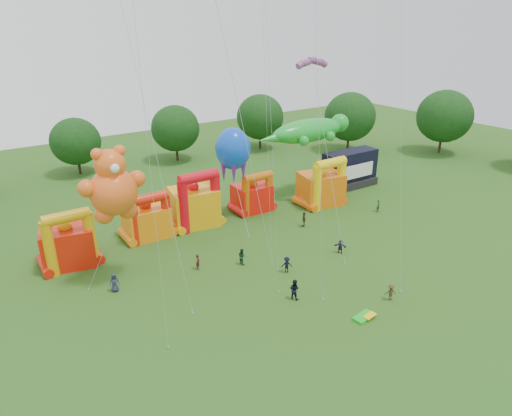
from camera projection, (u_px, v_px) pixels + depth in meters
ground at (399, 355)px, 34.09m from camera, size 160.00×160.00×0.00m
tree_ring at (392, 284)px, 31.52m from camera, size 122.77×124.86×12.07m
bouncy_castle_0 at (68, 244)px, 45.57m from camera, size 5.68×4.93×6.30m
bouncy_castle_1 at (147, 219)px, 51.59m from camera, size 5.01×4.07×5.63m
bouncy_castle_2 at (195, 204)px, 54.39m from camera, size 6.06×5.18×7.09m
bouncy_castle_3 at (253, 195)px, 58.74m from camera, size 4.68×3.81×5.42m
bouncy_castle_4 at (322, 186)px, 60.63m from camera, size 6.17×5.35×6.64m
stage_trailer at (350, 170)px, 66.93m from camera, size 8.64×3.43×5.44m
teddy_bear_kite at (112, 192)px, 40.26m from camera, size 6.50×4.26×13.25m
gecko_kite at (314, 144)px, 61.40m from camera, size 15.23×7.88×10.90m
octopus_kite at (236, 174)px, 54.23m from camera, size 4.22×8.48×11.42m
parafoil_kites at (283, 155)px, 42.53m from camera, size 24.75×11.30×27.79m
diamond_kites at (281, 100)px, 38.59m from camera, size 23.36×18.61×41.42m
folded_kite_bundle at (365, 317)px, 38.19m from camera, size 2.12×1.31×0.31m
spectator_0 at (114, 283)px, 41.62m from camera, size 0.96×0.67×1.86m
spectator_1 at (198, 262)px, 45.32m from camera, size 0.65×0.74×1.70m
spectator_2 at (242, 256)px, 46.31m from camera, size 0.72×0.89×1.74m
spectator_3 at (287, 265)px, 44.78m from camera, size 1.25×1.08×1.68m
spectator_4 at (304, 219)px, 54.57m from camera, size 1.07×1.16×1.91m
spectator_5 at (340, 246)px, 48.52m from camera, size 1.15×1.43×1.52m
spectator_6 at (329, 198)px, 60.90m from camera, size 1.02×0.73×1.94m
spectator_7 at (378, 206)px, 58.79m from camera, size 0.72×0.64×1.65m
spectator_8 at (294, 289)px, 40.52m from camera, size 1.08×1.17×1.94m
spectator_9 at (391, 292)px, 40.42m from camera, size 1.15×1.02×1.54m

